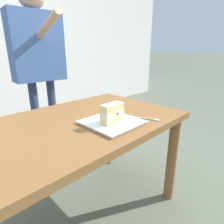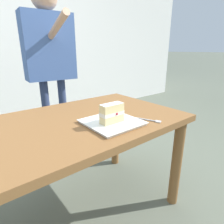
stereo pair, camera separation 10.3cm
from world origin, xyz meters
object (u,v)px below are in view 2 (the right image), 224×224
Objects in this scene: dessert_plate at (112,122)px; dessert_fork at (148,120)px; patio_table at (77,136)px; diner_person at (49,50)px; cake_slice at (112,113)px.

dessert_plate reaches higher than dessert_fork.
diner_person reaches higher than patio_table.
dessert_plate is (-0.13, 0.18, 0.11)m from patio_table.
dessert_fork is (-0.20, 0.10, -0.00)m from dessert_plate.
cake_slice reaches higher than dessert_fork.
cake_slice is at bearing -21.05° from dessert_fork.
cake_slice is at bearing 48.46° from dessert_plate.
dessert_plate is 2.18× the size of cake_slice.
cake_slice is (0.01, 0.02, 0.06)m from dessert_plate.
dessert_plate is 1.06m from diner_person.
patio_table is 7.94× the size of dessert_fork.
patio_table is 0.80× the size of diner_person.
cake_slice is 0.23m from dessert_fork.
patio_table is 9.76× the size of cake_slice.
patio_table is at bearing 75.99° from diner_person.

